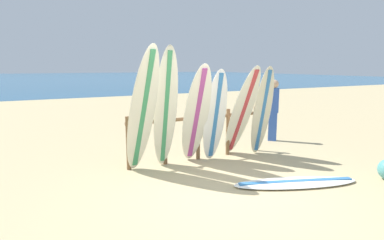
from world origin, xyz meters
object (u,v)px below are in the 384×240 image
at_px(surfboard_leaning_far_left, 143,111).
at_px(beachgoer_standing, 273,108).
at_px(surfboard_rack, 198,130).
at_px(surfboard_leaning_center, 215,116).
at_px(surfboard_leaning_right, 262,111).
at_px(surfboard_leaning_left, 166,109).
at_px(surfboard_lying_on_sand, 296,183).
at_px(surfboard_leaning_center_left, 196,115).
at_px(surfboard_leaning_center_right, 242,112).

height_order(surfboard_leaning_far_left, beachgoer_standing, surfboard_leaning_far_left).
bearing_deg(surfboard_rack, surfboard_leaning_center, -53.51).
bearing_deg(surfboard_leaning_right, surfboard_leaning_left, 178.17).
bearing_deg(surfboard_leaning_far_left, surfboard_leaning_left, 9.56).
relative_size(surfboard_rack, beachgoer_standing, 1.93).
distance_m(surfboard_leaning_left, surfboard_lying_on_sand, 2.82).
relative_size(surfboard_leaning_center_left, surfboard_lying_on_sand, 0.92).
bearing_deg(surfboard_rack, surfboard_leaning_left, -159.40).
xyz_separation_m(surfboard_lying_on_sand, beachgoer_standing, (1.95, 2.82, 0.92)).
bearing_deg(surfboard_leaning_left, surfboard_leaning_center_right, 0.03).
bearing_deg(beachgoer_standing, surfboard_leaning_center_left, -161.93).
relative_size(surfboard_leaning_center_right, beachgoer_standing, 1.24).
xyz_separation_m(surfboard_leaning_center_right, surfboard_lying_on_sand, (-0.14, -1.86, -1.04)).
bearing_deg(surfboard_rack, surfboard_lying_on_sand, -69.79).
relative_size(surfboard_leaning_center, surfboard_lying_on_sand, 0.87).
xyz_separation_m(surfboard_rack, surfboard_leaning_far_left, (-1.45, -0.44, 0.57)).
xyz_separation_m(surfboard_leaning_far_left, surfboard_leaning_left, (0.51, 0.09, -0.00)).
bearing_deg(surfboard_leaning_center_left, surfboard_lying_on_sand, -60.23).
relative_size(surfboard_leaning_far_left, surfboard_lying_on_sand, 1.07).
xyz_separation_m(surfboard_rack, surfboard_leaning_left, (-0.93, -0.35, 0.57)).
height_order(surfboard_leaning_center, surfboard_leaning_right, surfboard_leaning_right).
bearing_deg(surfboard_lying_on_sand, surfboard_leaning_center, 106.85).
bearing_deg(surfboard_lying_on_sand, surfboard_leaning_right, 69.53).
bearing_deg(surfboard_leaning_center_left, surfboard_leaning_right, -2.24).
relative_size(surfboard_leaning_left, surfboard_leaning_center_right, 1.17).
xyz_separation_m(surfboard_leaning_far_left, beachgoer_standing, (4.20, 1.06, -0.30)).
bearing_deg(surfboard_lying_on_sand, beachgoer_standing, 55.42).
distance_m(surfboard_leaning_right, surfboard_lying_on_sand, 2.16).
distance_m(surfboard_leaning_center_left, surfboard_leaning_center, 0.49).
bearing_deg(surfboard_rack, beachgoer_standing, 12.62).
height_order(surfboard_leaning_center_left, surfboard_lying_on_sand, surfboard_leaning_center_left).
distance_m(surfboard_leaning_center_left, surfboard_leaning_right, 1.72).
distance_m(surfboard_leaning_far_left, surfboard_leaning_right, 2.93).
distance_m(surfboard_leaning_center_left, surfboard_leaning_center_right, 1.20).
height_order(surfboard_rack, surfboard_leaning_center_left, surfboard_leaning_center_left).
relative_size(surfboard_leaning_left, surfboard_leaning_center_left, 1.15).
bearing_deg(surfboard_leaning_left, surfboard_leaning_center_left, -0.83).
relative_size(surfboard_leaning_left, surfboard_lying_on_sand, 1.06).
distance_m(surfboard_leaning_right, beachgoer_standing, 1.66).
bearing_deg(surfboard_rack, surfboard_leaning_far_left, -163.16).
bearing_deg(surfboard_leaning_left, beachgoer_standing, 14.71).
xyz_separation_m(surfboard_leaning_far_left, surfboard_lying_on_sand, (2.26, -1.77, -1.22)).
bearing_deg(beachgoer_standing, surfboard_leaning_far_left, -165.91).
distance_m(surfboard_rack, surfboard_leaning_center_right, 1.09).
xyz_separation_m(surfboard_leaning_center_left, surfboard_leaning_center_right, (1.20, 0.01, -0.02)).
relative_size(surfboard_leaning_far_left, beachgoer_standing, 1.45).
xyz_separation_m(surfboard_leaning_center, surfboard_lying_on_sand, (0.57, -1.88, -1.00)).
bearing_deg(surfboard_leaning_left, surfboard_rack, 20.60).
bearing_deg(surfboard_leaning_far_left, surfboard_leaning_center_right, 2.08).
distance_m(surfboard_lying_on_sand, beachgoer_standing, 3.55).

